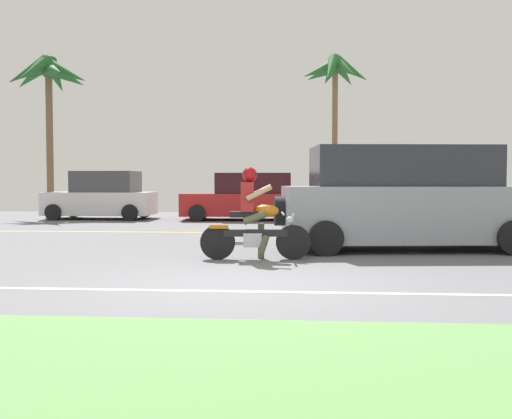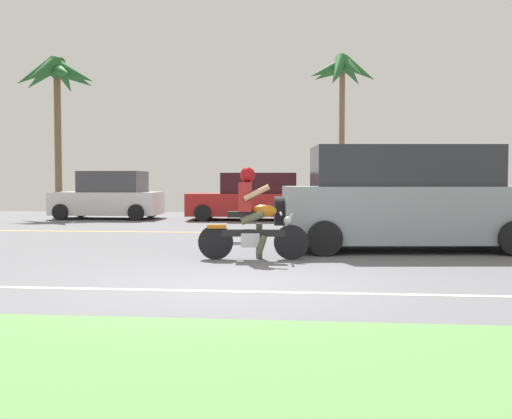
{
  "view_description": "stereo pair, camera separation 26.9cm",
  "coord_description": "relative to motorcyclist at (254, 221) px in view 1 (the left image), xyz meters",
  "views": [
    {
      "loc": [
        0.73,
        -7.79,
        1.36
      ],
      "look_at": [
        -0.2,
        4.12,
        0.79
      ],
      "focal_mm": 42.51,
      "sensor_mm": 36.0,
      "label": 1
    },
    {
      "loc": [
        1.0,
        -7.76,
        1.36
      ],
      "look_at": [
        -0.2,
        4.12,
        0.79
      ],
      "focal_mm": 42.51,
      "sensor_mm": 36.0,
      "label": 2
    }
  ],
  "objects": [
    {
      "name": "ground",
      "position": [
        0.1,
        0.45,
        -0.69
      ],
      "size": [
        56.0,
        30.0,
        0.04
      ],
      "primitive_type": "cube",
      "color": "slate"
    },
    {
      "name": "grass_median",
      "position": [
        0.1,
        -6.65,
        -0.64
      ],
      "size": [
        56.0,
        3.8,
        0.06
      ],
      "primitive_type": "cube",
      "color": "#5B8C4C",
      "rests_on": "ground"
    },
    {
      "name": "parked_car_0",
      "position": [
        -6.28,
        10.61,
        0.11
      ],
      "size": [
        3.71,
        2.0,
        1.69
      ],
      "color": "silver",
      "rests_on": "ground"
    },
    {
      "name": "suv_nearby",
      "position": [
        2.81,
        1.75,
        0.31
      ],
      "size": [
        5.1,
        2.54,
        2.02
      ],
      "color": "#8C939E",
      "rests_on": "ground"
    },
    {
      "name": "palm_tree_0",
      "position": [
        2.04,
        13.76,
        4.73
      ],
      "size": [
        2.84,
        2.83,
        6.28
      ],
      "color": "brown",
      "rests_on": "ground"
    },
    {
      "name": "lane_line_near",
      "position": [
        0.1,
        -3.03,
        -0.67
      ],
      "size": [
        50.4,
        0.12,
        0.01
      ],
      "primitive_type": "cube",
      "color": "silver",
      "rests_on": "ground"
    },
    {
      "name": "parked_car_1",
      "position": [
        -1.08,
        10.55,
        0.08
      ],
      "size": [
        4.48,
        2.22,
        1.62
      ],
      "color": "#AD1E1E",
      "rests_on": "ground"
    },
    {
      "name": "parked_car_2",
      "position": [
        4.53,
        10.01,
        0.09
      ],
      "size": [
        4.48,
        2.01,
        1.65
      ],
      "color": "#8C939E",
      "rests_on": "ground"
    },
    {
      "name": "lane_line_far",
      "position": [
        0.1,
        5.29,
        -0.67
      ],
      "size": [
        50.4,
        0.12,
        0.01
      ],
      "primitive_type": "cube",
      "color": "yellow",
      "rests_on": "ground"
    },
    {
      "name": "palm_tree_1",
      "position": [
        -8.96,
        12.44,
        4.6
      ],
      "size": [
        3.33,
        3.26,
        6.18
      ],
      "color": "brown",
      "rests_on": "ground"
    },
    {
      "name": "motorcyclist",
      "position": [
        0.0,
        0.0,
        0.0
      ],
      "size": [
        1.9,
        0.62,
        1.59
      ],
      "color": "black",
      "rests_on": "ground"
    }
  ]
}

